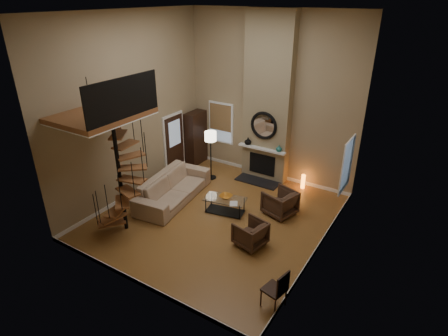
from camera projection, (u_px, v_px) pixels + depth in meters
The scene contains 33 objects.
ground at pixel (217, 217), 10.74m from camera, with size 6.00×6.50×0.01m, color #A57035.
back_wall at pixel (270, 99), 12.05m from camera, with size 6.00×0.02×5.50m, color #9B8764.
front_wall at pixel (123, 174), 7.07m from camera, with size 6.00×0.02×5.50m, color #9B8764.
left_wall at pixel (131, 109), 11.00m from camera, with size 0.02×6.50×5.50m, color #9B8764.
right_wall at pixel (330, 150), 8.13m from camera, with size 0.02×6.50×5.50m, color #9B8764.
ceiling at pixel (215, 11), 8.38m from camera, with size 6.00×6.50×0.01m, color silver.
baseboard_back at pixel (266, 173), 13.20m from camera, with size 6.00×0.02×0.12m, color white.
baseboard_front at pixel (137, 282), 8.24m from camera, with size 6.00×0.02×0.12m, color white.
baseboard_left at pixel (140, 189), 12.15m from camera, with size 0.02×6.50×0.12m, color white.
baseboard_right at pixel (316, 249), 9.28m from camera, with size 0.02×6.50×0.12m, color white.
chimney_breast at pixel (268, 100), 11.91m from camera, with size 1.60×0.38×5.50m, color #897959.
hearth at pixel (258, 181), 12.70m from camera, with size 1.50×0.60×0.04m, color black.
firebox at pixel (262, 164), 12.70m from camera, with size 0.95×0.02×0.72m, color black.
mantel at pixel (262, 149), 12.38m from camera, with size 1.70×0.18×0.06m, color white.
mirror_frame at pixel (264, 126), 12.08m from camera, with size 0.94×0.94×0.10m, color black.
mirror_disc at pixel (264, 126), 12.09m from camera, with size 0.80×0.80×0.01m, color white.
vase_left at pixel (248, 141), 12.61m from camera, with size 0.24×0.24×0.25m, color black.
vase_right at pixel (279, 148), 12.06m from camera, with size 0.20×0.20×0.21m, color #1C625C.
window_back at pixel (221, 122), 13.42m from camera, with size 1.02×0.06×1.52m.
window_right at pixel (347, 164), 10.15m from camera, with size 0.06×1.02×1.52m.
entry_door at pixel (174, 144), 13.09m from camera, with size 0.10×1.05×2.16m.
loft at pixel (104, 113), 8.96m from camera, with size 1.70×2.20×1.09m.
spiral_stair at pixel (120, 170), 9.46m from camera, with size 1.47×1.47×4.06m.
hutch at pixel (196, 138), 13.82m from camera, with size 0.43×0.91×2.04m, color black.
sofa at pixel (173, 187), 11.52m from camera, with size 2.90×1.14×0.85m, color tan.
armchair_near at pixel (282, 204), 10.71m from camera, with size 0.82×0.84×0.76m, color #462E20.
armchair_far at pixel (252, 234), 9.35m from camera, with size 0.71×0.73×0.66m, color #462E20.
coffee_table at pixel (225, 204), 10.85m from camera, with size 1.31×0.84×0.45m.
bowl at pixel (226, 197), 10.80m from camera, with size 0.37×0.37×0.09m, color orange.
book at pixel (233, 204), 10.49m from camera, with size 0.22×0.30×0.03m, color gray.
floor_lamp at pixel (211, 140), 12.39m from camera, with size 0.40×0.40×1.71m.
accent_lamp at pixel (303, 181), 12.20m from camera, with size 0.13×0.13×0.47m, color orange.
side_chair at pixel (278, 288), 7.41m from camera, with size 0.50×0.49×0.93m.
Camera 1 is at (5.01, -7.60, 5.88)m, focal length 29.71 mm.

